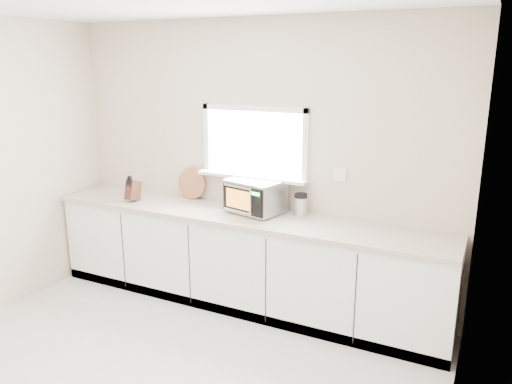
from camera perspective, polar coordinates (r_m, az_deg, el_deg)
The scene contains 7 objects.
back_wall at distance 4.83m, azimuth -0.10°, elevation 3.51°, with size 4.00×0.17×2.70m.
cabinets at distance 4.85m, azimuth -1.67°, elevation -7.88°, with size 3.92×0.60×0.88m, color white.
countertop at distance 4.68m, azimuth -1.77°, elevation -2.72°, with size 3.92×0.64×0.04m, color beige.
microwave at distance 4.67m, azimuth -0.07°, elevation -0.41°, with size 0.56×0.48×0.31m.
knife_block at distance 5.21m, azimuth -13.89°, elevation 0.23°, with size 0.10×0.19×0.27m.
cutting_board at distance 5.19m, azimuth -7.35°, elevation 1.00°, with size 0.32×0.32×0.02m, color #A85F41.
coffee_grinder at distance 4.61m, azimuth 5.13°, elevation -1.43°, with size 0.13×0.13×0.21m.
Camera 1 is at (2.11, -2.25, 2.32)m, focal length 35.00 mm.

